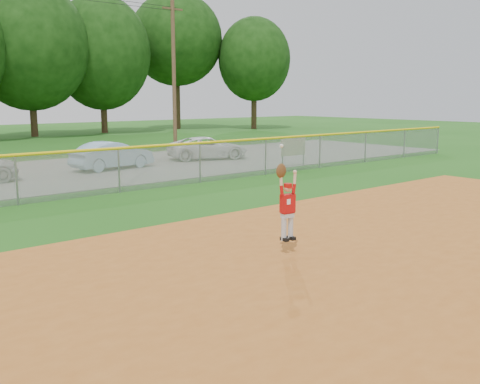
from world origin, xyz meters
The scene contains 8 objects.
ground centered at (0.00, 0.00, 0.00)m, with size 120.00×120.00×0.00m, color #1C5413.
parking_strip centered at (0.00, 16.00, 0.01)m, with size 44.00×10.00×0.03m, color gray.
car_blue centered at (2.51, 15.53, 0.64)m, with size 1.29×3.70×1.22m, color #92B9DA.
car_white_b centered at (8.07, 15.97, 0.60)m, with size 1.90×4.12×1.14m, color white.
sponsor_sign centered at (9.40, 11.10, 0.91)m, with size 1.56×0.07×1.39m.
outfield_fence centered at (0.00, 10.00, 0.88)m, with size 40.06×0.10×1.55m.
power_lines centered at (1.00, 22.00, 4.68)m, with size 19.40×0.24×9.00m.
ballplayer centered at (-0.78, 1.23, 1.10)m, with size 0.52×0.24×1.96m.
Camera 1 is at (-8.23, -6.26, 3.18)m, focal length 40.00 mm.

